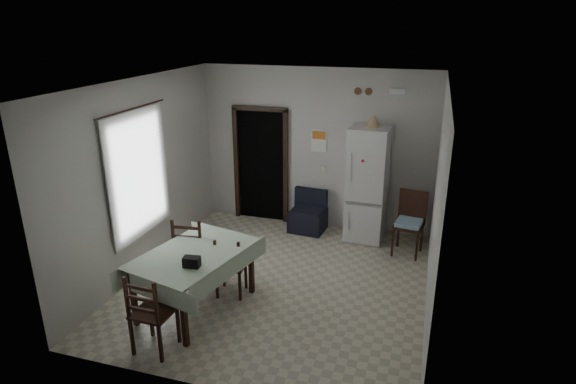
{
  "coord_description": "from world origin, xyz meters",
  "views": [
    {
      "loc": [
        1.93,
        -5.9,
        3.68
      ],
      "look_at": [
        0.0,
        0.5,
        1.25
      ],
      "focal_mm": 30.0,
      "sensor_mm": 36.0,
      "label": 1
    }
  ],
  "objects_px": {
    "navy_seat": "(308,212)",
    "dining_chair_near_head": "(153,311)",
    "fridge": "(367,184)",
    "dining_table": "(196,281)",
    "dining_chair_far_right": "(231,265)",
    "dining_chair_far_left": "(193,249)",
    "corner_chair": "(409,224)"
  },
  "relations": [
    {
      "from": "fridge",
      "to": "corner_chair",
      "type": "height_order",
      "value": "fridge"
    },
    {
      "from": "navy_seat",
      "to": "dining_chair_far_right",
      "type": "distance_m",
      "value": 2.44
    },
    {
      "from": "dining_table",
      "to": "corner_chair",
      "type": "bearing_deg",
      "value": 56.86
    },
    {
      "from": "navy_seat",
      "to": "fridge",
      "type": "bearing_deg",
      "value": 4.97
    },
    {
      "from": "corner_chair",
      "to": "dining_table",
      "type": "height_order",
      "value": "corner_chair"
    },
    {
      "from": "dining_chair_far_left",
      "to": "dining_table",
      "type": "bearing_deg",
      "value": 113.1
    },
    {
      "from": "dining_table",
      "to": "dining_chair_far_left",
      "type": "distance_m",
      "value": 0.7
    },
    {
      "from": "corner_chair",
      "to": "dining_chair_near_head",
      "type": "distance_m",
      "value": 4.27
    },
    {
      "from": "fridge",
      "to": "dining_chair_near_head",
      "type": "relative_size",
      "value": 1.94
    },
    {
      "from": "corner_chair",
      "to": "dining_chair_near_head",
      "type": "bearing_deg",
      "value": -119.69
    },
    {
      "from": "fridge",
      "to": "dining_table",
      "type": "height_order",
      "value": "fridge"
    },
    {
      "from": "dining_table",
      "to": "dining_chair_far_left",
      "type": "height_order",
      "value": "dining_chair_far_left"
    },
    {
      "from": "navy_seat",
      "to": "dining_table",
      "type": "height_order",
      "value": "dining_table"
    },
    {
      "from": "dining_chair_far_right",
      "to": "dining_table",
      "type": "bearing_deg",
      "value": 50.21
    },
    {
      "from": "fridge",
      "to": "dining_chair_far_left",
      "type": "xyz_separation_m",
      "value": [
        -2.17,
        -2.26,
        -0.46
      ]
    },
    {
      "from": "navy_seat",
      "to": "dining_chair_near_head",
      "type": "height_order",
      "value": "dining_chair_near_head"
    },
    {
      "from": "dining_chair_far_left",
      "to": "dining_chair_near_head",
      "type": "xyz_separation_m",
      "value": [
        0.27,
        -1.51,
        -0.02
      ]
    },
    {
      "from": "fridge",
      "to": "dining_chair_near_head",
      "type": "bearing_deg",
      "value": -113.72
    },
    {
      "from": "dining_table",
      "to": "fridge",
      "type": "bearing_deg",
      "value": 70.98
    },
    {
      "from": "fridge",
      "to": "dining_chair_far_left",
      "type": "relative_size",
      "value": 1.86
    },
    {
      "from": "dining_chair_near_head",
      "to": "navy_seat",
      "type": "bearing_deg",
      "value": -100.4
    },
    {
      "from": "corner_chair",
      "to": "dining_chair_far_left",
      "type": "distance_m",
      "value": 3.45
    },
    {
      "from": "fridge",
      "to": "dining_chair_near_head",
      "type": "xyz_separation_m",
      "value": [
        -1.9,
        -3.77,
        -0.48
      ]
    },
    {
      "from": "navy_seat",
      "to": "dining_chair_near_head",
      "type": "bearing_deg",
      "value": -97.84
    },
    {
      "from": "dining_chair_far_left",
      "to": "dining_chair_far_right",
      "type": "xyz_separation_m",
      "value": [
        0.64,
        -0.13,
        -0.09
      ]
    },
    {
      "from": "dining_table",
      "to": "dining_chair_far_right",
      "type": "xyz_separation_m",
      "value": [
        0.3,
        0.47,
        0.03
      ]
    },
    {
      "from": "dining_table",
      "to": "navy_seat",
      "type": "bearing_deg",
      "value": 88.18
    },
    {
      "from": "fridge",
      "to": "navy_seat",
      "type": "relative_size",
      "value": 2.7
    },
    {
      "from": "navy_seat",
      "to": "dining_chair_near_head",
      "type": "xyz_separation_m",
      "value": [
        -0.86,
        -3.77,
        0.15
      ]
    },
    {
      "from": "corner_chair",
      "to": "dining_table",
      "type": "bearing_deg",
      "value": -127.96
    },
    {
      "from": "dining_table",
      "to": "dining_chair_far_right",
      "type": "bearing_deg",
      "value": 70.99
    },
    {
      "from": "dining_chair_far_left",
      "to": "dining_chair_far_right",
      "type": "height_order",
      "value": "dining_chair_far_left"
    }
  ]
}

